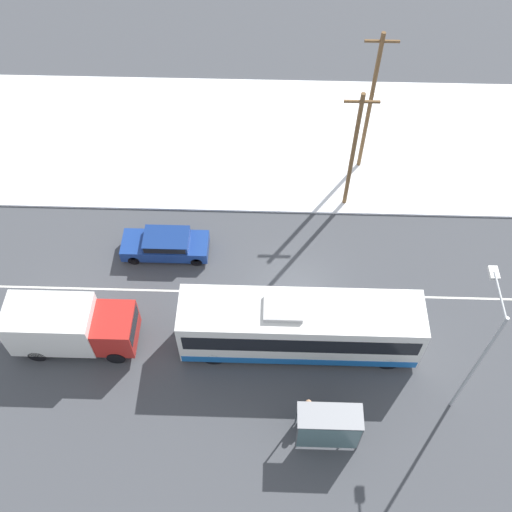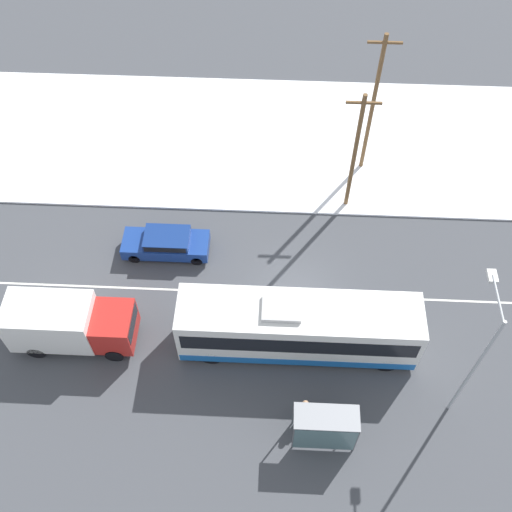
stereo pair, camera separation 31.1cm
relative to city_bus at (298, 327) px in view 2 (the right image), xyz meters
The scene contains 11 objects.
ground_plane 3.43m from the city_bus, 91.49° to the left, with size 120.00×120.00×0.00m, color #424449.
snow_lot 14.83m from the city_bus, 90.30° to the left, with size 80.00×12.23×0.12m.
lane_marking_center 3.42m from the city_bus, 91.49° to the left, with size 60.00×0.12×0.00m.
city_bus is the anchor object (origin of this frame).
box_truck 11.13m from the city_bus, behind, with size 6.07×2.30×2.91m.
sedan_car 9.14m from the city_bus, 142.62° to the left, with size 4.74×1.80×1.41m.
pedestrian_at_stop 3.86m from the city_bus, 84.79° to the right, with size 0.64×0.29×1.79m.
bus_shelter 5.08m from the city_bus, 76.27° to the right, with size 2.81×1.20×2.40m.
streetlamp 8.27m from the city_bus, 19.53° to the right, with size 0.36×2.51×8.00m.
utility_pole_roadside 10.22m from the city_bus, 73.17° to the left, with size 1.80×0.24×8.07m.
utility_pole_snowlot 13.62m from the city_bus, 72.69° to the left, with size 1.80×0.24×9.35m.
Camera 2 is at (-1.28, -17.27, 26.85)m, focal length 42.00 mm.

